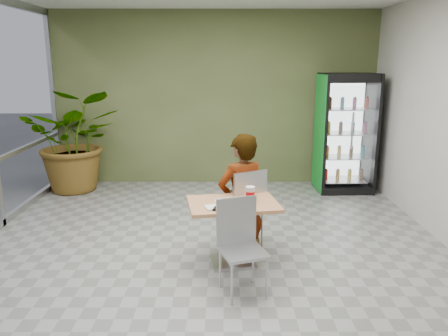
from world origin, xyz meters
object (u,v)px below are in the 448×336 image
at_px(cafeteria_tray, 234,207).
at_px(beverage_fridge, 345,133).
at_px(dining_table, 233,220).
at_px(soda_cup, 250,195).
at_px(seated_woman, 241,204).
at_px(potted_plant, 76,140).
at_px(chair_near, 240,238).
at_px(chair_far, 246,203).

distance_m(cafeteria_tray, beverage_fridge, 3.82).
relative_size(dining_table, beverage_fridge, 0.52).
relative_size(dining_table, soda_cup, 6.01).
height_order(soda_cup, cafeteria_tray, soda_cup).
height_order(seated_woman, potted_plant, potted_plant).
bearing_deg(seated_woman, soda_cup, 71.54).
xyz_separation_m(seated_woman, soda_cup, (0.08, -0.47, 0.26)).
bearing_deg(potted_plant, chair_near, -52.05).
bearing_deg(beverage_fridge, soda_cup, -124.04).
bearing_deg(potted_plant, chair_far, -41.68).
distance_m(chair_near, soda_cup, 0.65).
bearing_deg(soda_cup, chair_near, -103.48).
bearing_deg(cafeteria_tray, dining_table, 92.58).
bearing_deg(chair_near, potted_plant, 109.82).
bearing_deg(dining_table, potted_plant, 132.31).
relative_size(chair_near, seated_woman, 0.55).
xyz_separation_m(seated_woman, cafeteria_tray, (-0.10, -0.68, 0.18)).
relative_size(soda_cup, cafeteria_tray, 0.45).
relative_size(cafeteria_tray, potted_plant, 0.22).
bearing_deg(chair_near, chair_far, 65.63).
bearing_deg(chair_far, seated_woman, -69.60).
bearing_deg(seated_woman, beverage_fridge, -155.79).
height_order(chair_far, potted_plant, potted_plant).
xyz_separation_m(soda_cup, beverage_fridge, (1.87, 2.99, 0.21)).
xyz_separation_m(seated_woman, potted_plant, (-2.86, 2.55, 0.34)).
distance_m(chair_near, beverage_fridge, 4.13).
xyz_separation_m(chair_far, beverage_fridge, (1.90, 2.57, 0.45)).
bearing_deg(beverage_fridge, chair_far, -128.51).
xyz_separation_m(dining_table, chair_near, (0.05, -0.57, 0.03)).
bearing_deg(cafeteria_tray, potted_plant, 130.53).
distance_m(chair_far, potted_plant, 3.91).
distance_m(seated_woman, cafeteria_tray, 0.71).
height_order(dining_table, soda_cup, soda_cup).
xyz_separation_m(chair_near, beverage_fridge, (2.01, 3.57, 0.48)).
bearing_deg(chair_far, soda_cup, 65.82).
bearing_deg(seated_woman, potted_plant, -69.76).
bearing_deg(cafeteria_tray, chair_near, -82.99).
height_order(chair_far, cafeteria_tray, chair_far).
bearing_deg(seated_woman, dining_table, 48.39).
xyz_separation_m(chair_near, potted_plant, (-2.80, 3.59, 0.35)).
distance_m(dining_table, seated_woman, 0.49).
bearing_deg(soda_cup, cafeteria_tray, -131.31).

